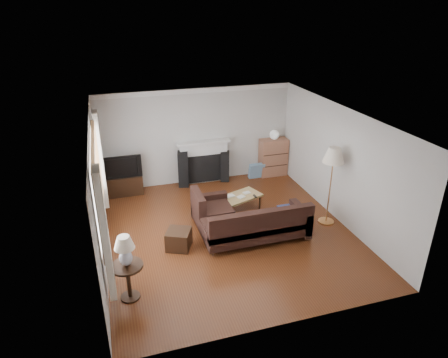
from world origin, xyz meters
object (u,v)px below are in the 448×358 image
object	(u,v)px
coffee_table	(240,203)
side_table	(129,281)
sectional_sofa	(256,223)
tv_stand	(123,185)
bookshelf	(273,157)
floor_lamp	(330,186)

from	to	relation	value
coffee_table	side_table	size ratio (longest dim) A/B	1.52
sectional_sofa	tv_stand	bearing A→B (deg)	130.01
sectional_sofa	side_table	size ratio (longest dim) A/B	3.60
bookshelf	floor_lamp	xyz separation A→B (m)	(0.10, -2.77, 0.35)
tv_stand	sectional_sofa	size ratio (longest dim) A/B	0.42
tv_stand	sectional_sofa	world-z (taller)	sectional_sofa
tv_stand	bookshelf	size ratio (longest dim) A/B	0.94
floor_lamp	coffee_table	bearing A→B (deg)	147.57
bookshelf	floor_lamp	distance (m)	2.79
tv_stand	side_table	world-z (taller)	side_table
sectional_sofa	side_table	xyz separation A→B (m)	(-2.61, -1.06, -0.05)
bookshelf	sectional_sofa	world-z (taller)	bookshelf
tv_stand	side_table	distance (m)	3.97
tv_stand	floor_lamp	world-z (taller)	floor_lamp
sectional_sofa	floor_lamp	distance (m)	1.81
tv_stand	bookshelf	distance (m)	4.09
sectional_sofa	side_table	bearing A→B (deg)	-157.90
tv_stand	sectional_sofa	xyz separation A→B (m)	(2.44, -2.91, 0.13)
sectional_sofa	floor_lamp	size ratio (longest dim) A/B	1.34
sectional_sofa	coffee_table	distance (m)	1.24
bookshelf	side_table	world-z (taller)	bookshelf
bookshelf	coffee_table	size ratio (longest dim) A/B	1.05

